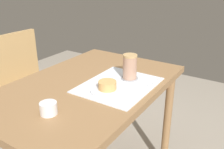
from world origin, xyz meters
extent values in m
cylinder|color=#997047|center=(0.47, -0.29, 0.35)|extent=(0.05, 0.05, 0.71)
cylinder|color=#997047|center=(0.47, 0.29, 0.35)|extent=(0.05, 0.05, 0.71)
cube|color=#997047|center=(0.00, 0.00, 0.72)|extent=(1.04, 0.68, 0.04)
cylinder|color=tan|center=(0.33, 0.43, 0.20)|extent=(0.04, 0.04, 0.41)
cylinder|color=tan|center=(-0.03, 0.44, 0.20)|extent=(0.04, 0.04, 0.41)
cylinder|color=tan|center=(0.34, 0.78, 0.20)|extent=(0.04, 0.04, 0.41)
cylinder|color=tan|center=(-0.01, 0.80, 0.20)|extent=(0.04, 0.04, 0.41)
cube|color=tan|center=(0.16, 0.61, 0.43)|extent=(0.44, 0.44, 0.04)
cube|color=tan|center=(0.16, 0.81, 0.66)|extent=(0.39, 0.05, 0.43)
cube|color=white|center=(0.07, -0.15, 0.74)|extent=(0.41, 0.33, 0.00)
cylinder|color=white|center=(-0.02, -0.14, 0.75)|extent=(0.16, 0.16, 0.01)
cylinder|color=#E0A860|center=(-0.02, -0.14, 0.78)|extent=(0.09, 0.09, 0.04)
cylinder|color=#99999E|center=(0.17, -0.16, 0.75)|extent=(0.09, 0.09, 0.00)
cylinder|color=tan|center=(0.17, -0.16, 0.81)|extent=(0.07, 0.07, 0.12)
cylinder|color=tan|center=(0.17, -0.16, 0.87)|extent=(0.07, 0.07, 0.01)
torus|color=tan|center=(0.21, -0.16, 0.81)|extent=(0.06, 0.01, 0.06)
cylinder|color=silver|center=(0.20, -0.29, 0.75)|extent=(0.13, 0.03, 0.01)
cylinder|color=white|center=(-0.31, -0.05, 0.77)|extent=(0.07, 0.07, 0.05)
camera|label=1|loc=(-0.90, -0.74, 1.27)|focal=40.00mm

